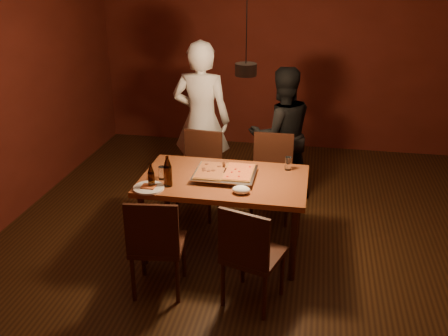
% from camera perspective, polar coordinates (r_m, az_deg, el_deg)
% --- Properties ---
extents(room_shell, '(6.00, 6.00, 6.00)m').
position_cam_1_polar(room_shell, '(4.25, 2.43, 6.56)').
color(room_shell, '#38220F').
rests_on(room_shell, ground).
extents(dining_table, '(1.50, 0.90, 0.75)m').
position_cam_1_polar(dining_table, '(4.56, -0.00, -2.01)').
color(dining_table, brown).
rests_on(dining_table, floor).
extents(chair_far_left, '(0.46, 0.46, 0.49)m').
position_cam_1_polar(chair_far_left, '(5.36, -2.69, 0.32)').
color(chair_far_left, '#38190F').
rests_on(chair_far_left, floor).
extents(chair_far_right, '(0.43, 0.43, 0.49)m').
position_cam_1_polar(chair_far_right, '(5.29, 5.50, -0.06)').
color(chair_far_right, '#38190F').
rests_on(chair_far_right, floor).
extents(chair_near_left, '(0.47, 0.47, 0.49)m').
position_cam_1_polar(chair_near_left, '(4.04, -7.85, -8.00)').
color(chair_near_left, '#38190F').
rests_on(chair_near_left, floor).
extents(chair_near_right, '(0.53, 0.53, 0.49)m').
position_cam_1_polar(chair_near_right, '(3.89, 2.91, -9.19)').
color(chair_near_right, '#38190F').
rests_on(chair_near_right, floor).
extents(pizza_tray, '(0.56, 0.46, 0.05)m').
position_cam_1_polar(pizza_tray, '(4.53, 0.11, -0.78)').
color(pizza_tray, silver).
rests_on(pizza_tray, dining_table).
extents(pizza_meat, '(0.26, 0.40, 0.02)m').
position_cam_1_polar(pizza_meat, '(4.54, -1.50, -0.29)').
color(pizza_meat, maroon).
rests_on(pizza_meat, pizza_tray).
extents(pizza_cheese, '(0.26, 0.40, 0.02)m').
position_cam_1_polar(pizza_cheese, '(4.51, 1.71, -0.44)').
color(pizza_cheese, gold).
rests_on(pizza_cheese, pizza_tray).
extents(spatula, '(0.14, 0.25, 0.04)m').
position_cam_1_polar(spatula, '(4.53, 0.08, -0.28)').
color(spatula, silver).
rests_on(spatula, pizza_tray).
extents(beer_bottle_a, '(0.06, 0.06, 0.22)m').
position_cam_1_polar(beer_bottle_a, '(4.33, -8.32, -0.95)').
color(beer_bottle_a, black).
rests_on(beer_bottle_a, dining_table).
extents(beer_bottle_b, '(0.07, 0.07, 0.28)m').
position_cam_1_polar(beer_bottle_b, '(4.35, -6.46, -0.36)').
color(beer_bottle_b, black).
rests_on(beer_bottle_b, dining_table).
extents(water_glass_left, '(0.07, 0.07, 0.12)m').
position_cam_1_polar(water_glass_left, '(4.52, -7.04, -0.55)').
color(water_glass_left, silver).
rests_on(water_glass_left, dining_table).
extents(water_glass_right, '(0.06, 0.06, 0.13)m').
position_cam_1_polar(water_glass_right, '(4.72, 7.34, 0.52)').
color(water_glass_right, silver).
rests_on(water_glass_right, dining_table).
extents(plate_slice, '(0.27, 0.27, 0.03)m').
position_cam_1_polar(plate_slice, '(4.37, -8.60, -2.23)').
color(plate_slice, white).
rests_on(plate_slice, dining_table).
extents(napkin, '(0.16, 0.12, 0.06)m').
position_cam_1_polar(napkin, '(4.23, 1.97, -2.50)').
color(napkin, white).
rests_on(napkin, dining_table).
extents(diner_white, '(0.66, 0.44, 1.79)m').
position_cam_1_polar(diner_white, '(5.66, -2.58, 5.47)').
color(diner_white, silver).
rests_on(diner_white, floor).
extents(diner_dark, '(0.91, 0.82, 1.53)m').
position_cam_1_polar(diner_dark, '(5.63, 6.56, 3.82)').
color(diner_dark, black).
rests_on(diner_dark, floor).
extents(pendant_lamp, '(0.18, 0.18, 1.10)m').
position_cam_1_polar(pendant_lamp, '(4.17, 2.52, 11.32)').
color(pendant_lamp, black).
rests_on(pendant_lamp, ceiling).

